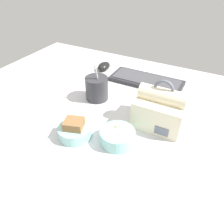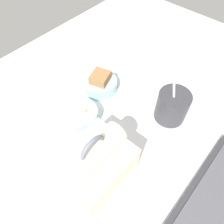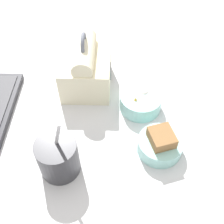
{
  "view_description": "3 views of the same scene",
  "coord_description": "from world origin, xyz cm",
  "px_view_note": "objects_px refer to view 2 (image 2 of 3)",
  "views": [
    {
      "loc": [
        31.88,
        -57.5,
        52.46
      ],
      "look_at": [
        3.35,
        -3.5,
        7.0
      ],
      "focal_mm": 35.0,
      "sensor_mm": 36.0,
      "label": 1
    },
    {
      "loc": [
        31.26,
        21.0,
        56.98
      ],
      "look_at": [
        3.35,
        -3.5,
        7.0
      ],
      "focal_mm": 35.0,
      "sensor_mm": 36.0,
      "label": 2
    },
    {
      "loc": [
        -41.94,
        -4.64,
        61.48
      ],
      "look_at": [
        3.35,
        -3.5,
        7.0
      ],
      "focal_mm": 45.0,
      "sensor_mm": 36.0,
      "label": 3
    }
  ],
  "objects_px": {
    "bento_bowl_sandwich": "(101,84)",
    "bento_bowl_snacks": "(79,116)",
    "lunch_bag": "(95,164)",
    "soup_cup": "(172,106)",
    "keyboard": "(220,199)"
  },
  "relations": [
    {
      "from": "bento_bowl_sandwich",
      "to": "bento_bowl_snacks",
      "type": "distance_m",
      "value": 0.14
    },
    {
      "from": "keyboard",
      "to": "lunch_bag",
      "type": "bearing_deg",
      "value": -61.01
    },
    {
      "from": "lunch_bag",
      "to": "bento_bowl_snacks",
      "type": "height_order",
      "value": "lunch_bag"
    },
    {
      "from": "lunch_bag",
      "to": "soup_cup",
      "type": "xyz_separation_m",
      "value": [
        -0.28,
        0.04,
        -0.01
      ]
    },
    {
      "from": "keyboard",
      "to": "lunch_bag",
      "type": "height_order",
      "value": "lunch_bag"
    },
    {
      "from": "keyboard",
      "to": "lunch_bag",
      "type": "xyz_separation_m",
      "value": [
        0.15,
        -0.27,
        0.05
      ]
    },
    {
      "from": "soup_cup",
      "to": "bento_bowl_sandwich",
      "type": "xyz_separation_m",
      "value": [
        0.06,
        -0.24,
        -0.03
      ]
    },
    {
      "from": "keyboard",
      "to": "bento_bowl_snacks",
      "type": "bearing_deg",
      "value": -82.08
    },
    {
      "from": "bento_bowl_sandwich",
      "to": "lunch_bag",
      "type": "bearing_deg",
      "value": 40.94
    },
    {
      "from": "soup_cup",
      "to": "lunch_bag",
      "type": "bearing_deg",
      "value": -8.01
    },
    {
      "from": "keyboard",
      "to": "soup_cup",
      "type": "distance_m",
      "value": 0.27
    },
    {
      "from": "lunch_bag",
      "to": "bento_bowl_snacks",
      "type": "xyz_separation_m",
      "value": [
        -0.09,
        -0.15,
        -0.04
      ]
    },
    {
      "from": "soup_cup",
      "to": "bento_bowl_snacks",
      "type": "bearing_deg",
      "value": -45.08
    },
    {
      "from": "lunch_bag",
      "to": "soup_cup",
      "type": "height_order",
      "value": "lunch_bag"
    },
    {
      "from": "keyboard",
      "to": "soup_cup",
      "type": "height_order",
      "value": "soup_cup"
    }
  ]
}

